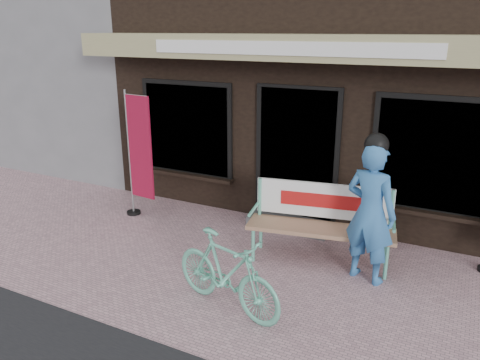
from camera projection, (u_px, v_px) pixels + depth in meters
The scene contains 8 objects.
ground at pixel (238, 278), 5.89m from camera, with size 70.00×70.00×0.00m, color #BE919A.
storefront at pixel (353, 29), 9.18m from camera, with size 7.00×6.77×6.00m.
neighbor_left_near at pixel (59, 21), 13.22m from camera, with size 10.00×7.00×6.40m, color slate.
bench at pixel (322, 217), 6.20m from camera, with size 1.98×0.83×1.04m.
person at pixel (370, 210), 5.61m from camera, with size 0.73×0.58×1.87m.
bicycle at pixel (227, 273), 5.12m from camera, with size 0.42×1.50×0.90m, color #61BEA0.
nobori_red at pixel (139, 154), 7.50m from camera, with size 0.62×0.25×2.09m.
menu_stand at pixel (376, 215), 6.69m from camera, with size 0.45×0.20×0.88m.
Camera 1 is at (2.38, -4.65, 3.00)m, focal length 35.00 mm.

